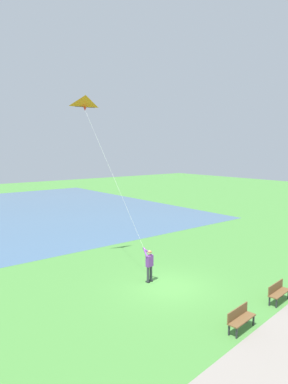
# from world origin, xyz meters

# --- Properties ---
(ground_plane) EXTENTS (120.00, 120.00, 0.00)m
(ground_plane) POSITION_xyz_m (0.00, 0.00, 0.00)
(ground_plane) COLOR #4C8E3D
(walkway_path) EXTENTS (6.13, 32.06, 0.02)m
(walkway_path) POSITION_xyz_m (-6.73, 2.00, 0.01)
(walkway_path) COLOR gray
(walkway_path) RESTS_ON ground
(person_kite_flyer) EXTENTS (0.62, 0.52, 1.83)m
(person_kite_flyer) POSITION_xyz_m (1.12, 0.37, 1.05)
(person_kite_flyer) COLOR #232328
(person_kite_flyer) RESTS_ON ground
(flying_kite) EXTENTS (4.82, 1.53, 8.49)m
(flying_kite) POSITION_xyz_m (5.97, 1.24, 9.72)
(flying_kite) COLOR orange
(park_bench_near_walkway) EXTENTS (0.61, 1.54, 0.88)m
(park_bench_near_walkway) POSITION_xyz_m (-4.48, -2.77, 0.51)
(park_bench_near_walkway) COLOR brown
(park_bench_near_walkway) RESTS_ON ground
(park_bench_far_walkway) EXTENTS (0.61, 1.54, 0.88)m
(park_bench_far_walkway) POSITION_xyz_m (-4.89, 0.71, 0.51)
(park_bench_far_walkway) COLOR brown
(park_bench_far_walkway) RESTS_ON ground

